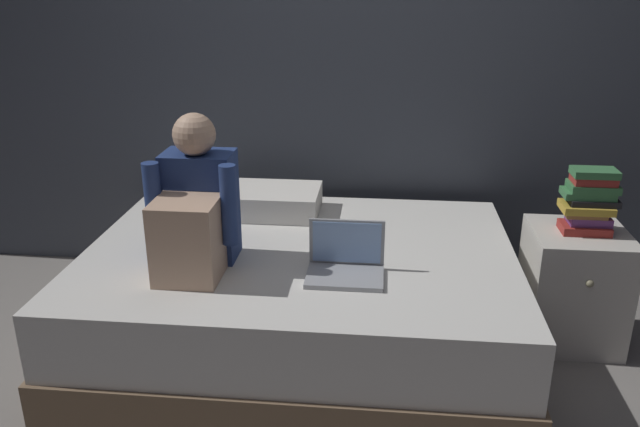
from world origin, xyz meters
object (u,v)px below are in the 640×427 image
at_px(pillow, 266,201).
at_px(book_stack, 589,201).
at_px(laptop, 346,262).
at_px(nightstand, 573,286).
at_px(bed, 301,297).
at_px(person_sitting, 195,211).

distance_m(pillow, book_stack, 1.58).
distance_m(laptop, pillow, 0.84).
bearing_deg(pillow, nightstand, -9.78).
bearing_deg(book_stack, nightstand, -156.71).
relative_size(bed, person_sitting, 3.05).
xyz_separation_m(nightstand, book_stack, (0.02, 0.01, 0.43)).
bearing_deg(laptop, pillow, 123.44).
height_order(nightstand, book_stack, book_stack).
height_order(laptop, pillow, laptop).
height_order(nightstand, laptop, laptop).
bearing_deg(laptop, book_stack, 22.27).
bearing_deg(nightstand, bed, -171.91).
xyz_separation_m(laptop, book_stack, (1.09, 0.45, 0.15)).
relative_size(person_sitting, pillow, 1.17).
distance_m(nightstand, pillow, 1.59).
bearing_deg(person_sitting, bed, 28.10).
height_order(person_sitting, pillow, person_sitting).
xyz_separation_m(bed, person_sitting, (-0.41, -0.22, 0.51)).
relative_size(laptop, book_stack, 1.05).
distance_m(nightstand, laptop, 1.19).
height_order(person_sitting, laptop, person_sitting).
bearing_deg(bed, laptop, -48.23).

